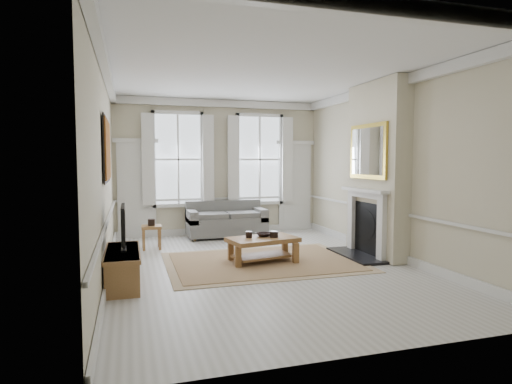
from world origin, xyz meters
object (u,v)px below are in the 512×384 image
object	(u,v)px
coffee_table	(263,242)
tv_stand	(123,267)
sofa	(226,222)
side_table	(151,231)

from	to	relation	value
coffee_table	tv_stand	world-z (taller)	tv_stand
coffee_table	tv_stand	size ratio (longest dim) A/B	0.93
sofa	tv_stand	distance (m)	4.29
coffee_table	tv_stand	xyz separation A→B (m)	(-2.45, -0.73, -0.12)
coffee_table	sofa	bearing A→B (deg)	80.15
side_table	tv_stand	world-z (taller)	tv_stand
sofa	side_table	world-z (taller)	sofa
sofa	coffee_table	size ratio (longest dim) A/B	1.40
sofa	side_table	xyz separation A→B (m)	(-1.84, -1.01, 0.03)
sofa	side_table	distance (m)	2.10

